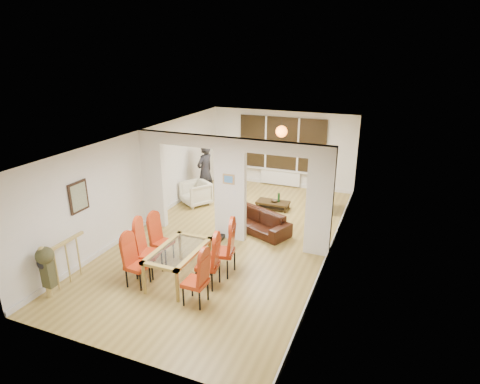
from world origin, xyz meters
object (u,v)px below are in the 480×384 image
Objects in this scene: dining_table at (179,264)px; sofa at (257,221)px; dining_chair_rc at (223,248)px; bottle at (279,197)px; dining_chair_ra at (195,279)px; dining_chair_la at (137,263)px; coffee_table at (273,205)px; person at (205,171)px; bowl at (274,201)px; armchair at (196,193)px; dining_chair_lb at (148,250)px; television at (329,203)px; dining_chair_rb at (208,262)px; dining_chair_lc at (162,240)px.

dining_table is 0.82× the size of sofa.
dining_chair_rc is 4.09× the size of bottle.
dining_chair_la is at bearing 175.94° from dining_chair_ra.
dining_chair_ra is at bearing -40.44° from dining_table.
dining_chair_ra is at bearing -89.06° from coffee_table.
dining_chair_rc is (0.03, 1.18, 0.06)m from dining_chair_ra.
person is at bearing 179.17° from bottle.
sofa is 1.64m from bowl.
dining_chair_rc reaches higher than armchair.
person is 1.82× the size of coffee_table.
dining_table is 5.26× the size of bottle.
dining_chair_rc is at bearing -89.00° from bowl.
person is 2.44m from coffee_table.
armchair is (-1.00, 3.99, -0.21)m from dining_chair_lb.
television is at bearing 17.02° from coffee_table.
dining_chair_rb is 0.59× the size of sofa.
coffee_table is at bearing -178.87° from bowl.
person is at bearing 115.37° from dining_chair_ra.
dining_chair_ra is at bearing -89.52° from bowl.
dining_table is 4.91m from person.
dining_chair_rc is 3.93m from coffee_table.
dining_chair_rc is (0.08, 0.55, 0.05)m from dining_chair_rb.
dining_chair_lc is 3.51m from armchair.
dining_chair_rb is 5.18m from television.
sofa is at bearing 79.51° from dining_chair_rc.
coffee_table is (1.37, 3.92, -0.40)m from dining_chair_lc.
dining_chair_la is (-0.66, -0.49, 0.16)m from dining_table.
television is at bearing 48.25° from armchair.
dining_chair_la is at bearing -167.98° from dining_chair_rb.
dining_chair_rc is at bearing -90.66° from bottle.
dining_chair_la is at bearing -154.04° from dining_chair_rc.
bottle is (0.05, 3.97, -0.22)m from dining_chair_rc.
dining_chair_la is at bearing -106.02° from bottle.
dining_chair_ra is 1.18m from dining_chair_rc.
armchair is at bearing 91.66° from dining_chair_lb.
dining_chair_lc is 3.61× the size of bottle.
dining_chair_lc is 4.27m from bottle.
bowl is (-1.54, -0.48, 0.00)m from television.
dining_chair_rb is 4.47m from coffee_table.
sofa is at bearing 134.48° from television.
dining_chair_lb is 1.56m from dining_chair_rc.
television is (1.50, 5.57, -0.28)m from dining_chair_ra.
television is 0.88× the size of coffee_table.
dining_chair_lb is 3.97× the size of bottle.
armchair is 2.42m from bowl.
person is at bearing 166.66° from sofa.
bowl is (2.35, -0.10, -0.64)m from person.
armchair is 2.39m from coffee_table.
bowl is (0.04, 0.00, 0.14)m from coffee_table.
dining_chair_la is at bearing -104.56° from coffee_table.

